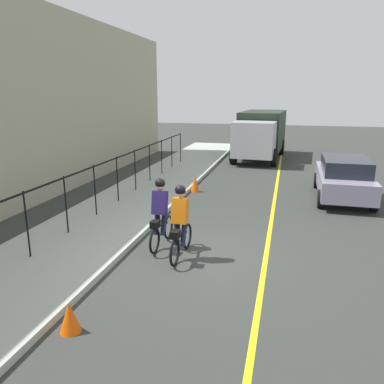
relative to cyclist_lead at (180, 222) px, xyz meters
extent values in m
plane|color=#323633|center=(0.34, -0.42, -0.91)|extent=(80.00, 80.00, 0.00)
cube|color=yellow|center=(0.34, -2.02, -0.91)|extent=(36.00, 0.12, 0.01)
cube|color=#A6B0A5|center=(0.34, 2.98, -0.84)|extent=(40.00, 3.20, 0.15)
cube|color=#A9A588|center=(2.34, 6.58, 2.60)|extent=(28.00, 0.80, 7.01)
cylinder|color=black|center=(-1.11, 3.38, 0.04)|extent=(0.04, 0.04, 1.60)
cylinder|color=black|center=(0.52, 3.38, 0.04)|extent=(0.04, 0.04, 1.60)
cylinder|color=black|center=(2.16, 3.38, 0.04)|extent=(0.04, 0.04, 1.60)
cylinder|color=black|center=(3.79, 3.38, 0.04)|extent=(0.04, 0.04, 1.60)
cylinder|color=black|center=(5.42, 3.38, 0.04)|extent=(0.04, 0.04, 1.60)
cylinder|color=black|center=(7.06, 3.38, 0.04)|extent=(0.04, 0.04, 1.60)
cylinder|color=black|center=(8.69, 3.38, 0.04)|extent=(0.04, 0.04, 1.60)
cylinder|color=black|center=(10.33, 3.38, 0.04)|extent=(0.04, 0.04, 1.60)
cylinder|color=black|center=(11.96, 3.38, 0.04)|extent=(0.04, 0.04, 1.60)
cube|color=black|center=(1.34, 3.38, 0.79)|extent=(21.24, 0.04, 0.04)
torus|color=black|center=(0.61, -0.02, -0.58)|extent=(0.66, 0.08, 0.66)
torus|color=black|center=(-0.44, 0.01, -0.58)|extent=(0.66, 0.08, 0.66)
cube|color=black|center=(0.08, 0.00, -0.33)|extent=(0.93, 0.06, 0.24)
cylinder|color=black|center=(-0.07, 0.00, -0.18)|extent=(0.03, 0.03, 0.35)
cube|color=#CD650E|center=(-0.02, 0.00, 0.29)|extent=(0.35, 0.37, 0.63)
sphere|color=tan|center=(0.03, 0.00, 0.71)|extent=(0.22, 0.22, 0.22)
sphere|color=black|center=(0.03, 0.00, 0.78)|extent=(0.26, 0.26, 0.26)
cylinder|color=#191E38|center=(-0.04, 0.10, -0.23)|extent=(0.34, 0.13, 0.65)
cylinder|color=#191E38|center=(-0.04, -0.10, -0.23)|extent=(0.34, 0.13, 0.65)
cube|color=black|center=(-0.39, 0.01, -0.16)|extent=(0.24, 0.21, 0.18)
torus|color=black|center=(1.15, 0.67, -0.58)|extent=(0.66, 0.08, 0.66)
torus|color=black|center=(0.10, 0.69, -0.58)|extent=(0.66, 0.08, 0.66)
cube|color=black|center=(0.62, 0.68, -0.33)|extent=(0.93, 0.06, 0.24)
cylinder|color=black|center=(0.47, 0.69, -0.18)|extent=(0.03, 0.03, 0.35)
cube|color=navy|center=(0.52, 0.68, 0.29)|extent=(0.35, 0.37, 0.63)
sphere|color=tan|center=(0.57, 0.68, 0.71)|extent=(0.22, 0.22, 0.22)
sphere|color=black|center=(0.57, 0.68, 0.78)|extent=(0.26, 0.26, 0.26)
cylinder|color=#191E38|center=(0.51, 0.78, -0.23)|extent=(0.34, 0.13, 0.65)
cylinder|color=#191E38|center=(0.50, 0.58, -0.23)|extent=(0.34, 0.13, 0.65)
cube|color=black|center=(0.15, 0.69, -0.16)|extent=(0.24, 0.21, 0.18)
cube|color=#918AA3|center=(6.69, -4.49, -0.24)|extent=(4.43, 1.87, 0.70)
cube|color=#1E232D|center=(6.49, -4.49, 0.39)|extent=(2.49, 1.62, 0.56)
cylinder|color=black|center=(8.20, -3.66, -0.59)|extent=(0.64, 0.23, 0.64)
cylinder|color=black|center=(8.17, -5.36, -0.59)|extent=(0.64, 0.23, 0.64)
cylinder|color=black|center=(5.21, -3.62, -0.59)|extent=(0.64, 0.23, 0.64)
cylinder|color=black|center=(5.18, -5.32, -0.59)|extent=(0.64, 0.23, 0.64)
cube|color=#202D22|center=(16.00, -0.81, 0.72)|extent=(4.91, 2.71, 2.30)
cube|color=silver|center=(12.59, -0.58, 0.52)|extent=(1.96, 2.32, 1.90)
cylinder|color=black|center=(12.65, -1.71, -0.43)|extent=(0.98, 0.36, 0.96)
cylinder|color=black|center=(12.80, 0.53, -0.43)|extent=(0.98, 0.36, 0.96)
cylinder|color=black|center=(16.98, -1.99, -0.43)|extent=(0.98, 0.36, 0.96)
cylinder|color=black|center=(17.13, 0.24, -0.43)|extent=(0.98, 0.36, 0.96)
cone|color=#F45509|center=(-3.31, 0.99, -0.64)|extent=(0.36, 0.36, 0.54)
cone|color=orange|center=(6.29, 1.17, -0.57)|extent=(0.36, 0.36, 0.68)
camera|label=1|loc=(-8.26, -2.37, 3.00)|focal=35.65mm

